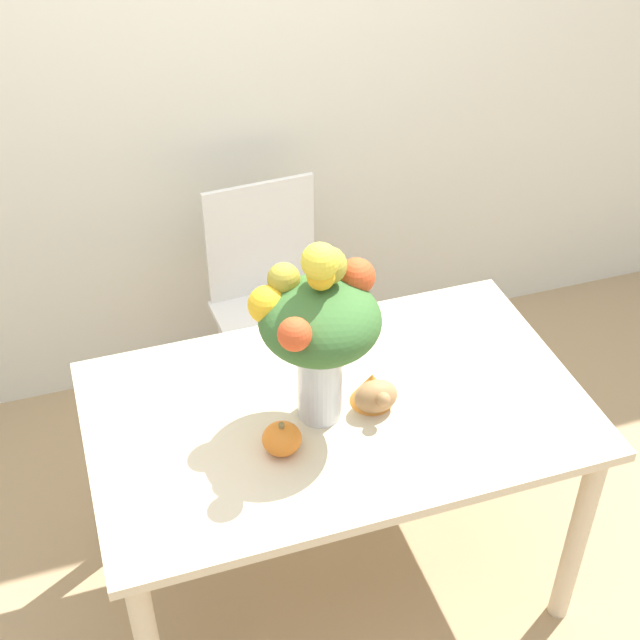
{
  "coord_description": "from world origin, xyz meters",
  "views": [
    {
      "loc": [
        -0.6,
        -1.66,
        2.39
      ],
      "look_at": [
        -0.05,
        -0.01,
        1.05
      ],
      "focal_mm": 50.0,
      "sensor_mm": 36.0,
      "label": 1
    }
  ],
  "objects_px": {
    "flower_vase": "(318,325)",
    "pumpkin": "(282,439)",
    "turkey_figurine": "(374,391)",
    "dining_chair_near_window": "(275,308)"
  },
  "relations": [
    {
      "from": "flower_vase",
      "to": "pumpkin",
      "type": "xyz_separation_m",
      "value": [
        -0.13,
        -0.1,
        -0.26
      ]
    },
    {
      "from": "pumpkin",
      "to": "turkey_figurine",
      "type": "distance_m",
      "value": 0.29
    },
    {
      "from": "pumpkin",
      "to": "dining_chair_near_window",
      "type": "xyz_separation_m",
      "value": [
        0.23,
        0.92,
        -0.29
      ]
    },
    {
      "from": "flower_vase",
      "to": "turkey_figurine",
      "type": "distance_m",
      "value": 0.29
    },
    {
      "from": "turkey_figurine",
      "to": "dining_chair_near_window",
      "type": "xyz_separation_m",
      "value": [
        -0.05,
        0.83,
        -0.3
      ]
    },
    {
      "from": "pumpkin",
      "to": "turkey_figurine",
      "type": "xyz_separation_m",
      "value": [
        0.28,
        0.09,
        0.01
      ]
    },
    {
      "from": "dining_chair_near_window",
      "to": "flower_vase",
      "type": "bearing_deg",
      "value": -100.56
    },
    {
      "from": "pumpkin",
      "to": "dining_chair_near_window",
      "type": "relative_size",
      "value": 0.11
    },
    {
      "from": "flower_vase",
      "to": "dining_chair_near_window",
      "type": "bearing_deg",
      "value": 82.9
    },
    {
      "from": "turkey_figurine",
      "to": "dining_chair_near_window",
      "type": "bearing_deg",
      "value": 93.33
    }
  ]
}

